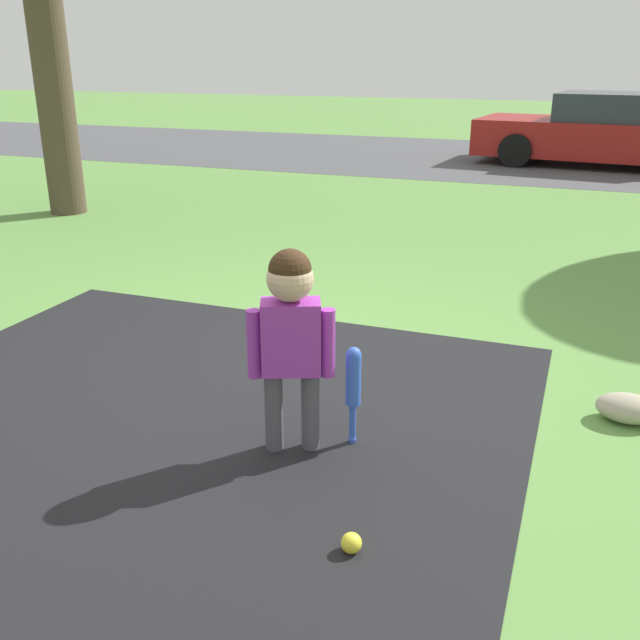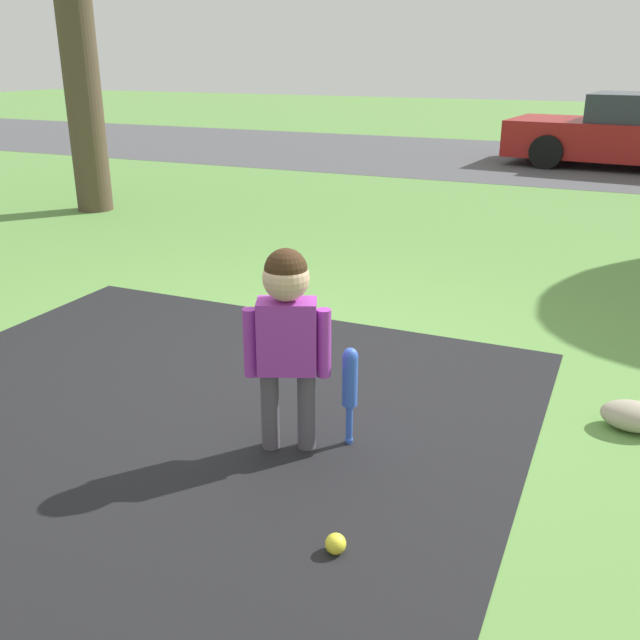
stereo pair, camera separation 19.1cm
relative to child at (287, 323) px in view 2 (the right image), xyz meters
name	(u,v)px [view 2 (the right image)]	position (x,y,z in m)	size (l,w,h in m)	color
ground_plane	(282,372)	(-0.45, 0.82, -0.68)	(60.00, 60.00, 0.00)	#5B8C42
street_strip	(529,160)	(-0.45, 11.41, -0.68)	(40.00, 6.00, 0.01)	#4C4C51
child	(287,323)	(0.00, 0.00, 0.00)	(0.40, 0.26, 1.06)	#4C4751
baseball_bat	(350,383)	(0.27, 0.16, -0.34)	(0.08, 0.08, 0.54)	blue
sports_ball	(336,544)	(0.54, -0.67, -0.64)	(0.09, 0.09, 0.09)	yellow
edging_rock	(633,416)	(1.62, 0.92, -0.61)	(0.34, 0.23, 0.16)	#9E937F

